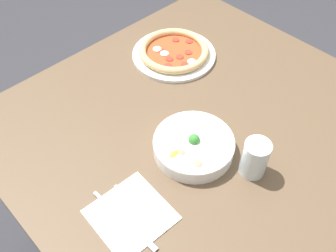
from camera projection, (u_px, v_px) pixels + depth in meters
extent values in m
plane|color=#333338|center=(188.00, 228.00, 1.71)|extent=(8.00, 8.00, 0.00)
cube|color=brown|center=(197.00, 122.00, 1.16)|extent=(1.14, 1.05, 0.03)
cylinder|color=#4E3C2B|center=(195.00, 71.00, 1.89)|extent=(0.06, 0.06, 0.72)
cylinder|color=#4E3C2B|center=(15.00, 191.00, 1.43)|extent=(0.06, 0.06, 0.72)
cylinder|color=white|center=(174.00, 54.00, 1.35)|extent=(0.30, 0.30, 0.01)
torus|color=#DBB77A|center=(174.00, 50.00, 1.33)|extent=(0.25, 0.25, 0.03)
cylinder|color=#B74723|center=(174.00, 52.00, 1.34)|extent=(0.22, 0.22, 0.01)
cylinder|color=#A83323|center=(188.00, 52.00, 1.33)|extent=(0.03, 0.03, 0.00)
cylinder|color=#A83323|center=(176.00, 40.00, 1.38)|extent=(0.03, 0.03, 0.00)
cylinder|color=#A83323|center=(189.00, 41.00, 1.37)|extent=(0.03, 0.03, 0.00)
cylinder|color=#A83323|center=(185.00, 64.00, 1.29)|extent=(0.03, 0.03, 0.00)
cylinder|color=#A83323|center=(180.00, 57.00, 1.32)|extent=(0.03, 0.03, 0.00)
cylinder|color=#A83323|center=(169.00, 59.00, 1.31)|extent=(0.03, 0.03, 0.00)
cylinder|color=#A83323|center=(162.00, 51.00, 1.34)|extent=(0.03, 0.03, 0.00)
cylinder|color=#A83323|center=(168.00, 66.00, 1.28)|extent=(0.03, 0.03, 0.00)
ellipsoid|color=silver|center=(157.00, 49.00, 1.34)|extent=(0.03, 0.03, 0.01)
ellipsoid|color=silver|center=(192.00, 61.00, 1.30)|extent=(0.03, 0.03, 0.01)
ellipsoid|color=silver|center=(164.00, 53.00, 1.33)|extent=(0.03, 0.03, 0.01)
cylinder|color=white|center=(194.00, 146.00, 1.05)|extent=(0.23, 0.23, 0.05)
torus|color=white|center=(194.00, 142.00, 1.03)|extent=(0.23, 0.23, 0.01)
ellipsoid|color=tan|center=(204.00, 128.00, 1.07)|extent=(0.04, 0.04, 0.02)
ellipsoid|color=#998466|center=(181.00, 153.00, 1.01)|extent=(0.03, 0.04, 0.02)
ellipsoid|color=tan|center=(180.00, 137.00, 1.05)|extent=(0.04, 0.04, 0.02)
ellipsoid|color=#998466|center=(198.00, 128.00, 1.08)|extent=(0.03, 0.04, 0.02)
ellipsoid|color=tan|center=(197.00, 164.00, 0.98)|extent=(0.03, 0.04, 0.02)
sphere|color=#388433|center=(194.00, 140.00, 1.03)|extent=(0.03, 0.03, 0.03)
ellipsoid|color=yellow|center=(174.00, 155.00, 1.00)|extent=(0.04, 0.02, 0.02)
cube|color=white|center=(131.00, 215.00, 0.93)|extent=(0.19, 0.19, 0.00)
cube|color=silver|center=(132.00, 201.00, 0.95)|extent=(0.01, 0.13, 0.00)
cube|color=silver|center=(155.00, 225.00, 0.91)|extent=(0.00, 0.05, 0.00)
cube|color=silver|center=(156.00, 224.00, 0.91)|extent=(0.00, 0.05, 0.00)
cube|color=silver|center=(158.00, 223.00, 0.91)|extent=(0.00, 0.05, 0.00)
cube|color=silver|center=(159.00, 221.00, 0.92)|extent=(0.00, 0.05, 0.00)
cube|color=silver|center=(106.00, 203.00, 0.95)|extent=(0.01, 0.09, 0.01)
cube|color=silver|center=(136.00, 232.00, 0.90)|extent=(0.02, 0.14, 0.00)
cylinder|color=silver|center=(255.00, 158.00, 0.98)|extent=(0.07, 0.07, 0.11)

